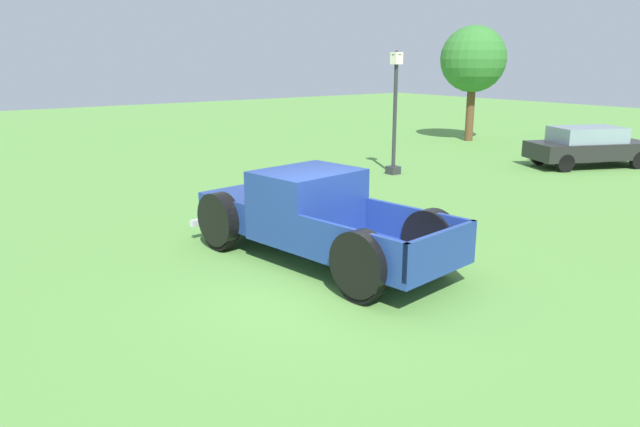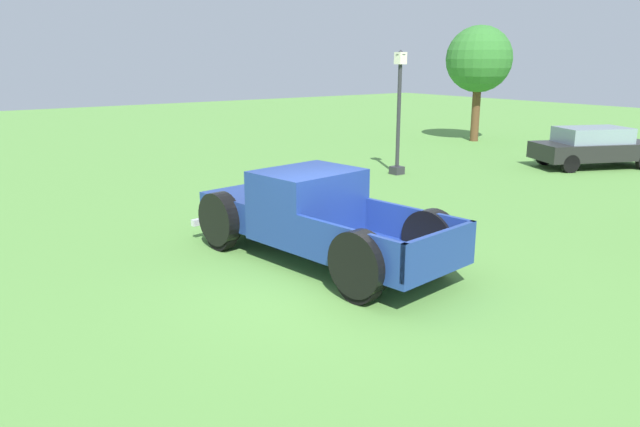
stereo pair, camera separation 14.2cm
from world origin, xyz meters
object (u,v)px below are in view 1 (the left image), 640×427
Objects in this scene: pickup_truck_foreground at (305,216)px; oak_tree_east at (473,60)px; lamp_post_near at (395,110)px; sedan_distant_a at (588,146)px.

oak_tree_east is (-8.85, 15.27, 2.74)m from pickup_truck_foreground.
oak_tree_east reaches higher than pickup_truck_foreground.
lamp_post_near is at bearing 125.65° from pickup_truck_foreground.
sedan_distant_a is at bearing 64.44° from lamp_post_near.
lamp_post_near is (-5.04, 7.02, 1.23)m from pickup_truck_foreground.
pickup_truck_foreground is 1.28× the size of sedan_distant_a.
lamp_post_near reaches higher than pickup_truck_foreground.
oak_tree_east reaches higher than sedan_distant_a.
pickup_truck_foreground is 1.12× the size of oak_tree_east.
oak_tree_east is at bearing 114.81° from lamp_post_near.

